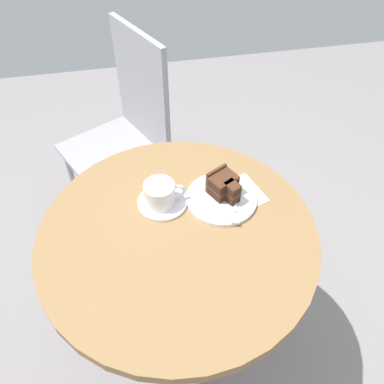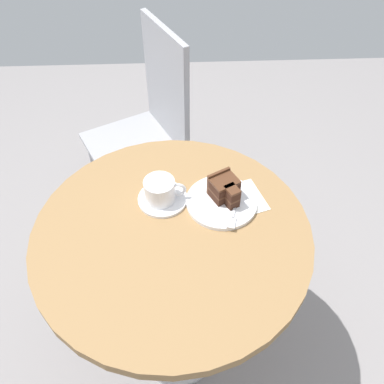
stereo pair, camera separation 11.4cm
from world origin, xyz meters
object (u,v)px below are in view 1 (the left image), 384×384
object	(u,v)px
saucer	(162,202)
coffee_cup	(160,193)
fork	(236,207)
cafe_chair	(128,124)
napkin	(237,195)
cake_plate	(221,199)
teaspoon	(155,191)
cake_slice	(224,185)

from	to	relation	value
saucer	coffee_cup	bearing A→B (deg)	-147.41
saucer	coffee_cup	distance (m)	0.04
saucer	fork	distance (m)	0.21
cafe_chair	napkin	bearing A→B (deg)	-3.30
coffee_cup	fork	size ratio (longest dim) A/B	0.77
cake_plate	cafe_chair	world-z (taller)	cafe_chair
saucer	fork	size ratio (longest dim) A/B	0.93
teaspoon	cake_slice	size ratio (longest dim) A/B	0.79
saucer	napkin	world-z (taller)	saucer
saucer	cake_slice	distance (m)	0.18
teaspoon	cafe_chair	bearing A→B (deg)	41.85
fork	saucer	bearing A→B (deg)	-93.23
cake_plate	cake_slice	bearing A→B (deg)	61.41
teaspoon	napkin	xyz separation A→B (m)	(0.23, -0.05, -0.01)
teaspoon	saucer	bearing A→B (deg)	-122.06
teaspoon	cake_plate	distance (m)	0.19
coffee_cup	cake_slice	size ratio (longest dim) A/B	1.12
cake_slice	fork	world-z (taller)	cake_slice
saucer	napkin	size ratio (longest dim) A/B	0.81
teaspoon	napkin	bearing A→B (deg)	-65.20
teaspoon	cake_slice	world-z (taller)	cake_slice
saucer	cafe_chair	bearing A→B (deg)	95.81
teaspoon	cafe_chair	distance (m)	0.64
coffee_cup	saucer	bearing A→B (deg)	32.59
coffee_cup	napkin	xyz separation A→B (m)	(0.22, -0.01, -0.04)
teaspoon	fork	world-z (taller)	fork
teaspoon	fork	bearing A→B (deg)	-79.64
cake_plate	fork	world-z (taller)	fork
napkin	coffee_cup	bearing A→B (deg)	177.88
fork	napkin	distance (m)	0.06
cake_slice	napkin	bearing A→B (deg)	-8.33
cake_slice	fork	xyz separation A→B (m)	(0.02, -0.06, -0.03)
coffee_cup	cake_slice	bearing A→B (deg)	-0.72
saucer	teaspoon	xyz separation A→B (m)	(-0.02, 0.04, 0.01)
cafe_chair	fork	bearing A→B (deg)	-6.38
coffee_cup	fork	world-z (taller)	coffee_cup
teaspoon	cafe_chair	world-z (taller)	cafe_chair
napkin	cake_plate	bearing A→B (deg)	-169.45
saucer	cafe_chair	size ratio (longest dim) A/B	0.15
teaspoon	fork	size ratio (longest dim) A/B	0.54
coffee_cup	napkin	distance (m)	0.23
coffee_cup	cake_slice	xyz separation A→B (m)	(0.18, -0.00, -0.00)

